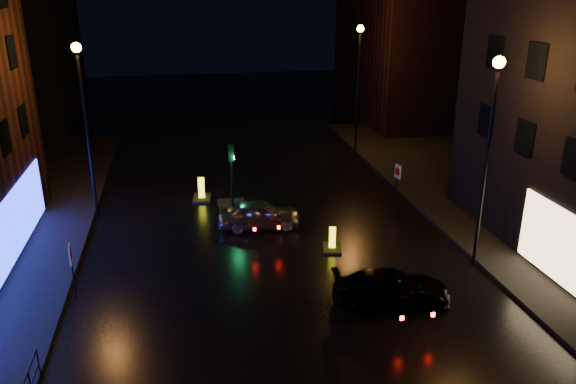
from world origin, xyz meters
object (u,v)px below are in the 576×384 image
traffic_signal (233,200)px  road_sign_right (398,175)px  road_sign_left (71,259)px  silver_hatchback (259,214)px  dark_sedan (392,288)px  bollard_far (202,195)px  bollard_near (332,244)px

traffic_signal → road_sign_right: traffic_signal is taller
traffic_signal → road_sign_left: (-6.48, -7.55, 1.08)m
silver_hatchback → road_sign_left: 9.07m
dark_sedan → road_sign_left: bearing=83.3°
bollard_far → road_sign_right: bearing=-8.6°
road_sign_left → bollard_far: bearing=55.6°
bollard_near → road_sign_right: bearing=56.6°
road_sign_left → dark_sedan: bearing=-18.7°
silver_hatchback → bollard_far: 4.86m
dark_sedan → traffic_signal: bearing=30.9°
dark_sedan → road_sign_right: size_ratio=1.95×
road_sign_left → road_sign_right: road_sign_right is taller
bollard_far → road_sign_left: road_sign_left is taller
road_sign_right → silver_hatchback: bearing=1.5°
traffic_signal → dark_sedan: traffic_signal is taller
bollard_far → silver_hatchback: bearing=-52.5°
bollard_far → road_sign_right: road_sign_right is taller
silver_hatchback → road_sign_left: (-7.48, -5.04, 0.93)m
road_sign_left → bollard_near: bearing=5.7°
silver_hatchback → road_sign_right: 7.57m
traffic_signal → bollard_far: size_ratio=2.35×
dark_sedan → bollard_near: bearing=17.3°
traffic_signal → road_sign_left: size_ratio=1.63×
silver_hatchback → traffic_signal: bearing=25.4°
dark_sedan → silver_hatchback: bearing=31.9°
dark_sedan → bollard_near: dark_sedan is taller
road_sign_left → road_sign_right: bearing=17.8°
traffic_signal → bollard_far: bearing=131.9°
silver_hatchback → road_sign_left: size_ratio=1.81×
traffic_signal → silver_hatchback: 2.70m
bollard_near → road_sign_right: road_sign_right is taller
traffic_signal → bollard_near: size_ratio=2.63×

